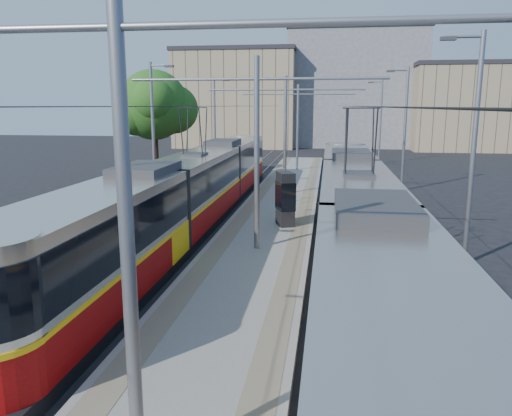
# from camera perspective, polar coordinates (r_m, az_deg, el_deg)

# --- Properties ---
(ground) EXTENTS (160.00, 160.00, 0.00)m
(ground) POSITION_cam_1_polar(r_m,az_deg,el_deg) (11.73, -5.71, -16.82)
(ground) COLOR black
(ground) RESTS_ON ground
(platform) EXTENTS (4.00, 50.00, 0.30)m
(platform) POSITION_cam_1_polar(r_m,az_deg,el_deg) (27.65, 2.73, 0.29)
(platform) COLOR gray
(platform) RESTS_ON ground
(tactile_strip_left) EXTENTS (0.70, 50.00, 0.01)m
(tactile_strip_left) POSITION_cam_1_polar(r_m,az_deg,el_deg) (27.80, -0.25, 0.68)
(tactile_strip_left) COLOR gray
(tactile_strip_left) RESTS_ON platform
(tactile_strip_right) EXTENTS (0.70, 50.00, 0.01)m
(tactile_strip_right) POSITION_cam_1_polar(r_m,az_deg,el_deg) (27.53, 5.74, 0.52)
(tactile_strip_right) COLOR gray
(tactile_strip_right) RESTS_ON platform
(rails) EXTENTS (8.71, 70.00, 0.03)m
(rails) POSITION_cam_1_polar(r_m,az_deg,el_deg) (27.68, 2.72, 0.01)
(rails) COLOR gray
(rails) RESTS_ON ground
(tram_left) EXTENTS (2.43, 31.95, 5.50)m
(tram_left) POSITION_cam_1_polar(r_m,az_deg,el_deg) (23.76, -6.95, 2.15)
(tram_left) COLOR black
(tram_left) RESTS_ON ground
(tram_right) EXTENTS (2.43, 30.31, 5.50)m
(tram_right) POSITION_cam_1_polar(r_m,az_deg,el_deg) (17.17, 11.46, -1.12)
(tram_right) COLOR black
(tram_right) RESTS_ON ground
(catenary) EXTENTS (9.20, 70.00, 7.00)m
(catenary) POSITION_cam_1_polar(r_m,az_deg,el_deg) (24.31, 2.17, 9.13)
(catenary) COLOR gray
(catenary) RESTS_ON platform
(street_lamps) EXTENTS (15.18, 38.22, 8.00)m
(street_lamps) POSITION_cam_1_polar(r_m,az_deg,el_deg) (31.13, 3.52, 9.03)
(street_lamps) COLOR gray
(street_lamps) RESTS_ON ground
(shelter) EXTENTS (1.01, 1.25, 2.39)m
(shelter) POSITION_cam_1_polar(r_m,az_deg,el_deg) (22.25, 3.37, 1.18)
(shelter) COLOR black
(shelter) RESTS_ON platform
(tree) EXTENTS (5.63, 5.21, 8.18)m
(tree) POSITION_cam_1_polar(r_m,az_deg,el_deg) (38.17, -11.04, 11.34)
(tree) COLOR #382314
(tree) RESTS_ON ground
(building_left) EXTENTS (16.32, 12.24, 13.02)m
(building_left) POSITION_cam_1_polar(r_m,az_deg,el_deg) (71.12, -2.00, 12.36)
(building_left) COLOR gray
(building_left) RESTS_ON ground
(building_centre) EXTENTS (18.36, 14.28, 15.80)m
(building_centre) POSITION_cam_1_polar(r_m,az_deg,el_deg) (74.11, 11.17, 13.20)
(building_centre) COLOR gray
(building_centre) RESTS_ON ground
(building_right) EXTENTS (14.28, 10.20, 10.83)m
(building_right) POSITION_cam_1_polar(r_m,az_deg,el_deg) (70.19, 23.01, 10.59)
(building_right) COLOR gray
(building_right) RESTS_ON ground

